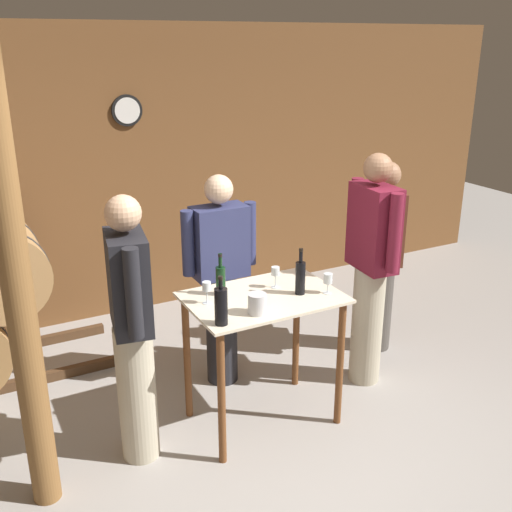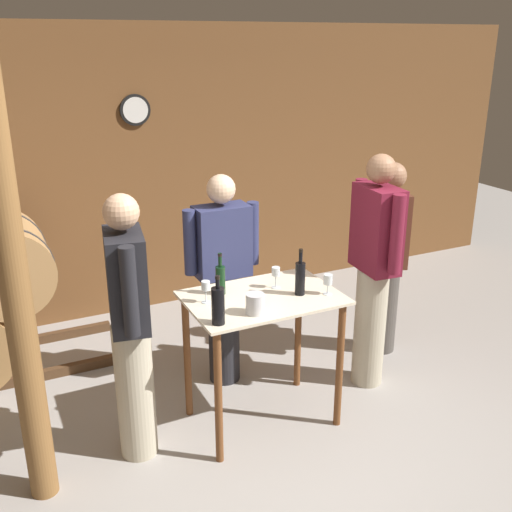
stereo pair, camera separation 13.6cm
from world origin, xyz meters
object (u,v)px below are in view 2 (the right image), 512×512
Objects in this scene: wine_glass_near_center at (276,273)px; person_host at (130,325)px; wine_glass_near_right at (328,280)px; person_visitor_bearded at (387,255)px; person_visitor_near_door at (223,277)px; person_visitor_with_scarf at (374,268)px; wine_bottle_center at (300,277)px; ice_bucket at (255,304)px; wine_glass_near_left at (206,287)px; wooden_post at (14,283)px; wine_bottle_far_left at (218,305)px; wine_bottle_left at (220,279)px.

wine_glass_near_center is 1.04m from person_host.
person_visitor_bearded is at bearing 32.67° from wine_glass_near_right.
person_visitor_with_scarf is at bearing -27.90° from person_visitor_near_door.
ice_bucket is (-0.39, -0.14, -0.06)m from wine_bottle_center.
person_visitor_near_door reaches higher than wine_glass_near_left.
person_visitor_with_scarf is (2.46, 0.18, -0.39)m from wooden_post.
wine_glass_near_right is at bearing 5.81° from ice_bucket.
person_visitor_bearded is at bearing 17.07° from wine_glass_near_center.
wooden_post is 1.69m from person_visitor_near_door.
wine_glass_near_right is (0.26, -0.25, -0.01)m from wine_glass_near_center.
wooden_post is 1.56× the size of person_host.
ice_bucket is 0.07× the size of person_visitor_with_scarf.
wine_glass_near_center is 0.09× the size of person_visitor_bearded.
wine_bottle_far_left is at bearing -114.33° from person_visitor_near_door.
wine_bottle_center is 0.19m from wine_glass_near_center.
wine_bottle_center is 0.18× the size of person_visitor_with_scarf.
person_visitor_near_door is at bearing 25.57° from wooden_post.
wine_bottle_left is 0.71m from wine_glass_near_right.
wine_glass_near_center is 0.43m from ice_bucket.
person_visitor_with_scarf is (0.82, -0.00, -0.10)m from wine_glass_near_center.
person_visitor_near_door is (0.39, 0.86, -0.20)m from wine_bottle_far_left.
wine_bottle_center is at bearing -61.56° from wine_glass_near_center.
wine_bottle_left is 0.16m from wine_glass_near_left.
person_visitor_near_door reaches higher than wine_glass_near_right.
wine_bottle_far_left is at bearing -149.10° from wine_glass_near_center.
wine_glass_near_right is at bearing -16.38° from wine_glass_near_left.
person_visitor_bearded is (2.88, 0.56, -0.48)m from wooden_post.
person_visitor_with_scarf is at bearing 23.79° from wine_glass_near_right.
ice_bucket is at bearing -174.19° from wine_glass_near_right.
wine_bottle_far_left is 0.96× the size of wine_bottle_center.
wine_bottle_far_left is 0.82m from wine_glass_near_right.
ice_bucket is at bearing -78.56° from wine_bottle_left.
wine_bottle_center reaches higher than wine_glass_near_center.
person_host is (-1.12, 0.11, -0.15)m from wine_bottle_center.
wine_bottle_far_left is at bearing -8.31° from wooden_post.
wine_bottle_center is 1.13m from person_host.
wine_glass_near_right is (0.77, -0.23, -0.01)m from wine_glass_near_left.
wine_glass_near_center is 0.36m from wine_glass_near_right.
ice_bucket is at bearing -5.47° from wooden_post.
wine_glass_near_left is (1.12, 0.16, -0.29)m from wooden_post.
wooden_post is 18.28× the size of wine_glass_near_left.
wine_glass_near_right is 1.18m from person_visitor_bearded.
wine_bottle_left is at bearing 101.44° from ice_bucket.
wine_glass_near_right is at bearing -2.13° from wooden_post.
wine_bottle_left is 0.17× the size of person_visitor_near_door.
person_visitor_near_door is at bearing 152.10° from person_visitor_with_scarf.
person_visitor_near_door is (0.86, 0.59, -0.05)m from person_host.
wine_bottle_center is 0.76m from person_visitor_with_scarf.
person_host is at bearing 174.53° from wine_bottle_center.
person_host is at bearing -176.51° from wine_glass_near_center.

